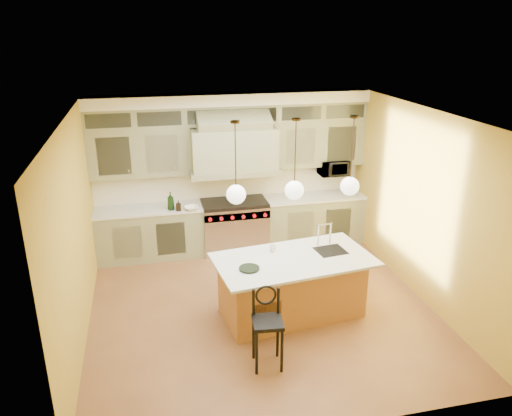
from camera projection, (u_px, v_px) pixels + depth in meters
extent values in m
plane|color=brown|center=(261.00, 307.00, 7.55)|extent=(5.00, 5.00, 0.00)
plane|color=white|center=(261.00, 116.00, 6.53)|extent=(5.00, 5.00, 0.00)
plane|color=gold|center=(230.00, 170.00, 9.32)|extent=(5.00, 0.00, 5.00)
plane|color=gold|center=(321.00, 312.00, 4.75)|extent=(5.00, 0.00, 5.00)
plane|color=gold|center=(75.00, 234.00, 6.52)|extent=(0.00, 5.00, 5.00)
plane|color=gold|center=(421.00, 205.00, 7.56)|extent=(0.00, 5.00, 5.00)
cube|color=gray|center=(150.00, 233.00, 9.05)|extent=(1.90, 0.65, 0.90)
cube|color=gray|center=(313.00, 219.00, 9.70)|extent=(1.90, 0.65, 0.90)
cube|color=silver|center=(148.00, 209.00, 8.89)|extent=(1.90, 0.68, 0.04)
cube|color=silver|center=(314.00, 197.00, 9.53)|extent=(1.90, 0.68, 0.04)
cube|color=white|center=(231.00, 182.00, 9.38)|extent=(5.00, 0.04, 0.56)
cube|color=gray|center=(139.00, 152.00, 8.66)|extent=(1.75, 0.35, 0.85)
cube|color=gray|center=(317.00, 143.00, 9.33)|extent=(1.75, 0.35, 0.85)
cube|color=gray|center=(233.00, 148.00, 8.83)|extent=(1.50, 0.70, 0.75)
cube|color=#787A59|center=(234.00, 170.00, 8.97)|extent=(1.60, 0.76, 0.10)
cube|color=#333833|center=(231.00, 114.00, 8.79)|extent=(5.00, 0.35, 0.35)
cube|color=white|center=(231.00, 99.00, 8.67)|extent=(5.00, 0.47, 0.20)
cube|color=silver|center=(235.00, 227.00, 9.35)|extent=(1.20, 0.70, 0.90)
cube|color=black|center=(234.00, 203.00, 9.18)|extent=(1.20, 0.70, 0.06)
cube|color=silver|center=(237.00, 216.00, 8.94)|extent=(1.20, 0.06, 0.14)
cube|color=#A26739|center=(292.00, 287.00, 7.25)|extent=(2.07, 1.17, 0.88)
cube|color=silver|center=(294.00, 260.00, 7.04)|extent=(2.34, 1.45, 0.04)
cube|color=black|center=(331.00, 252.00, 7.28)|extent=(0.46, 0.42, 0.05)
cylinder|color=black|center=(257.00, 353.00, 6.01)|extent=(0.04, 0.04, 0.60)
cylinder|color=black|center=(282.00, 351.00, 6.05)|extent=(0.04, 0.04, 0.60)
cylinder|color=black|center=(254.00, 338.00, 6.30)|extent=(0.04, 0.04, 0.60)
cylinder|color=black|center=(278.00, 336.00, 6.34)|extent=(0.04, 0.04, 0.60)
cube|color=black|center=(268.00, 322.00, 6.07)|extent=(0.40, 0.40, 0.05)
torus|color=black|center=(266.00, 295.00, 6.11)|extent=(0.27, 0.06, 0.27)
imported|color=black|center=(333.00, 168.00, 9.50)|extent=(0.54, 0.37, 0.30)
imported|color=black|center=(171.00, 201.00, 8.75)|extent=(0.14, 0.14, 0.32)
imported|color=black|center=(178.00, 206.00, 8.73)|extent=(0.10, 0.10, 0.19)
imported|color=white|center=(192.00, 208.00, 8.80)|extent=(0.27, 0.27, 0.06)
imported|color=white|center=(273.00, 248.00, 7.23)|extent=(0.12, 0.12, 0.10)
cylinder|color=#2D2319|center=(235.00, 122.00, 6.23)|extent=(0.12, 0.12, 0.03)
cylinder|color=#2D2319|center=(236.00, 156.00, 6.38)|extent=(0.02, 0.02, 0.93)
sphere|color=white|center=(236.00, 194.00, 6.56)|extent=(0.26, 0.26, 0.26)
cylinder|color=#2D2319|center=(296.00, 119.00, 6.39)|extent=(0.12, 0.12, 0.03)
cylinder|color=#2D2319|center=(295.00, 153.00, 6.55)|extent=(0.02, 0.02, 0.93)
sphere|color=white|center=(294.00, 190.00, 6.73)|extent=(0.26, 0.26, 0.26)
cylinder|color=#2D2319|center=(354.00, 117.00, 6.56)|extent=(0.12, 0.12, 0.03)
cylinder|color=#2D2319|center=(352.00, 150.00, 6.71)|extent=(0.02, 0.02, 0.93)
sphere|color=white|center=(350.00, 186.00, 6.89)|extent=(0.26, 0.26, 0.26)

